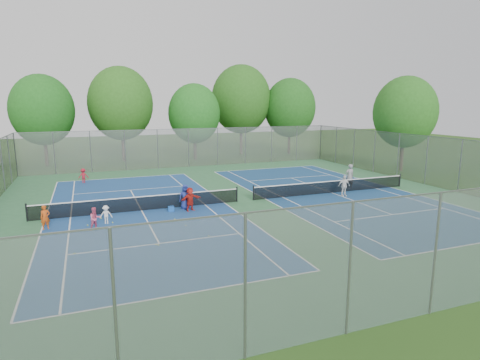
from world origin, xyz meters
name	(u,v)px	position (x,y,z in m)	size (l,w,h in m)	color
ground	(245,201)	(0.00, 0.00, 0.00)	(120.00, 120.00, 0.00)	#264916
court_pad	(245,201)	(0.00, 0.00, 0.01)	(32.00, 32.00, 0.01)	#31683F
court_left	(142,211)	(-7.00, 0.00, 0.02)	(10.97, 23.77, 0.01)	navy
court_right	(332,193)	(7.00, 0.00, 0.02)	(10.97, 23.77, 0.01)	navy
net_left	(141,204)	(-7.00, 0.00, 0.46)	(12.87, 0.10, 0.91)	black
net_right	(332,187)	(7.00, 0.00, 0.46)	(12.87, 0.10, 0.91)	black
fence_north	(189,148)	(0.00, 16.00, 2.00)	(32.00, 0.10, 4.00)	gray
fence_south	(435,255)	(0.00, -16.00, 2.00)	(32.00, 0.10, 4.00)	gray
fence_east	(426,160)	(16.00, 0.00, 2.00)	(32.00, 0.10, 4.00)	gray
tree_nw	(42,110)	(-14.00, 22.00, 5.89)	(6.40, 6.40, 9.58)	#443326
tree_nl	(121,104)	(-6.00, 23.00, 6.54)	(7.20, 7.20, 10.69)	#443326
tree_nc	(194,114)	(2.00, 21.00, 5.39)	(6.00, 6.00, 8.85)	#443326
tree_nr	(241,99)	(9.00, 24.00, 7.04)	(7.60, 7.60, 11.42)	#443326
tree_ne	(290,108)	(15.00, 22.00, 5.97)	(6.60, 6.60, 9.77)	#443326
tree_side_e	(405,112)	(19.00, 6.00, 5.74)	(6.00, 6.00, 9.20)	#443326
ball_crate	(171,209)	(-5.29, -0.78, 0.15)	(0.36, 0.36, 0.31)	#1752AF
ball_hopper	(187,200)	(-3.92, 0.64, 0.25)	(0.26, 0.26, 0.50)	#268B2D
student_a	(45,217)	(-12.26, -1.97, 0.66)	(0.48, 0.32, 1.32)	#D44D14
student_b	(95,219)	(-9.79, -3.06, 0.63)	(0.61, 0.48, 1.26)	#E5597C
student_c	(106,215)	(-9.19, -2.07, 0.53)	(0.68, 0.39, 1.05)	white
student_d	(185,198)	(-4.33, -0.60, 0.70)	(0.82, 0.34, 1.40)	black
student_e	(185,197)	(-4.33, -0.60, 0.80)	(0.78, 0.51, 1.60)	navy
student_f	(190,199)	(-4.15, -1.14, 0.75)	(1.40, 0.45, 1.51)	red
child_far_baseline	(83,176)	(-10.36, 10.65, 0.62)	(0.81, 0.46, 1.25)	#AB1828
instructor	(350,176)	(9.23, 0.96, 0.97)	(0.70, 0.46, 1.93)	gray
teen_court_b	(344,186)	(7.20, -1.18, 0.77)	(0.90, 0.37, 1.54)	white
tennis_ball_0	(156,245)	(-7.18, -6.56, 0.03)	(0.07, 0.07, 0.07)	yellow
tennis_ball_1	(113,223)	(-8.87, -2.12, 0.03)	(0.07, 0.07, 0.07)	yellow
tennis_ball_2	(158,245)	(-7.09, -6.67, 0.03)	(0.07, 0.07, 0.07)	gold
tennis_ball_3	(97,229)	(-9.74, -3.05, 0.03)	(0.07, 0.07, 0.07)	gold
tennis_ball_4	(101,219)	(-9.44, -1.01, 0.03)	(0.07, 0.07, 0.07)	#C2EA36
tennis_ball_5	(209,236)	(-4.49, -6.25, 0.03)	(0.07, 0.07, 0.07)	yellow
tennis_ball_6	(97,228)	(-9.71, -2.82, 0.03)	(0.07, 0.07, 0.07)	#CAD230
tennis_ball_7	(175,220)	(-5.47, -2.74, 0.03)	(0.07, 0.07, 0.07)	#E4F338
tennis_ball_8	(117,226)	(-8.70, -2.85, 0.03)	(0.07, 0.07, 0.07)	#D8F138
tennis_ball_9	(88,226)	(-10.19, -2.17, 0.03)	(0.07, 0.07, 0.07)	gold
tennis_ball_10	(74,254)	(-10.78, -6.42, 0.03)	(0.07, 0.07, 0.07)	#B2CA2F
tennis_ball_11	(186,226)	(-5.17, -4.16, 0.03)	(0.07, 0.07, 0.07)	yellow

